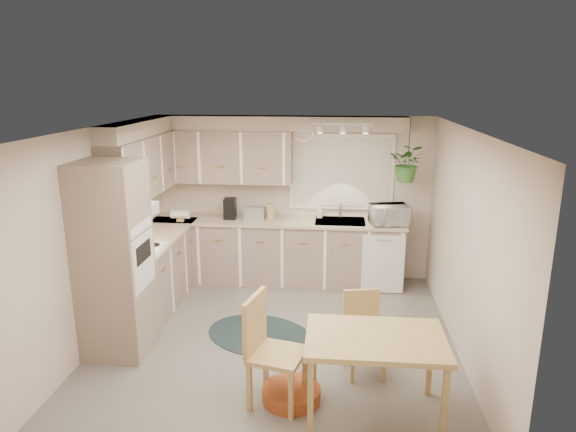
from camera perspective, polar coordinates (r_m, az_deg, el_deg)
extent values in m
plane|color=#5F5A54|center=(6.04, -1.28, -13.66)|extent=(4.20, 4.20, 0.00)
plane|color=silver|center=(5.33, -1.43, 9.64)|extent=(4.20, 4.20, 0.00)
cube|color=#C2B2A0|center=(7.59, 0.57, 2.04)|extent=(4.00, 0.04, 2.40)
cube|color=#C2B2A0|center=(3.65, -5.43, -12.73)|extent=(4.00, 0.04, 2.40)
cube|color=#C2B2A0|center=(6.13, -20.25, -2.02)|extent=(0.04, 4.20, 2.40)
cube|color=#C2B2A0|center=(5.69, 19.09, -3.20)|extent=(0.04, 4.20, 2.40)
cube|color=gray|center=(7.01, -14.42, -5.94)|extent=(0.60, 1.85, 0.90)
cube|color=gray|center=(7.52, -1.17, -4.01)|extent=(3.60, 0.60, 0.90)
cube|color=beige|center=(6.86, -14.59, -2.27)|extent=(0.64, 1.89, 0.04)
cube|color=beige|center=(7.38, -1.20, -0.58)|extent=(3.64, 0.64, 0.04)
cube|color=gray|center=(5.72, -18.77, -4.67)|extent=(0.65, 0.65, 2.10)
cube|color=silver|center=(5.60, -15.77, -4.85)|extent=(0.02, 0.56, 0.58)
cube|color=gray|center=(6.82, -15.80, 5.37)|extent=(0.35, 2.00, 0.75)
cube|color=gray|center=(7.46, -7.27, 6.58)|extent=(2.00, 0.35, 0.75)
cube|color=#C2B2A0|center=(6.77, -16.28, 9.33)|extent=(0.30, 2.00, 0.20)
cube|color=#C2B2A0|center=(7.29, -1.11, 10.27)|extent=(3.60, 0.30, 0.20)
cube|color=silver|center=(6.34, -16.27, -3.57)|extent=(0.52, 0.58, 0.02)
cube|color=silver|center=(6.22, -16.75, 0.42)|extent=(0.40, 0.60, 0.14)
cube|color=white|center=(7.45, 5.94, 4.86)|extent=(1.40, 0.02, 1.00)
cube|color=white|center=(7.46, 5.94, 4.87)|extent=(1.50, 0.02, 1.10)
cube|color=#999BA0|center=(7.34, 5.80, -0.89)|extent=(0.70, 0.48, 0.10)
cube|color=silver|center=(7.22, 10.49, -5.31)|extent=(0.58, 0.02, 0.83)
cube|color=silver|center=(6.84, 6.12, 10.13)|extent=(0.80, 0.04, 0.04)
cylinder|color=#E5BA51|center=(7.39, 1.74, 9.39)|extent=(0.30, 0.03, 0.30)
cube|color=tan|center=(4.77, 9.53, -17.10)|extent=(1.20, 0.81, 0.75)
cube|color=tan|center=(4.78, -1.16, -14.84)|extent=(0.58, 0.58, 1.03)
cube|color=tan|center=(5.32, 8.55, -12.96)|extent=(0.47, 0.47, 0.84)
ellipsoid|color=black|center=(6.16, -3.15, -13.02)|extent=(1.58, 1.41, 0.01)
cylinder|color=#9F381F|center=(5.05, 0.37, -19.15)|extent=(0.62, 0.62, 0.13)
imported|color=silver|center=(7.23, 11.17, 0.38)|extent=(0.56, 0.39, 0.34)
imported|color=silver|center=(7.47, 3.52, 0.07)|extent=(0.08, 0.18, 0.08)
imported|color=#346628|center=(7.12, 13.16, 5.31)|extent=(0.58, 0.62, 0.40)
cube|color=black|center=(7.45, -6.45, 0.83)|extent=(0.18, 0.21, 0.30)
cube|color=#999BA0|center=(7.42, -3.71, 0.37)|extent=(0.31, 0.19, 0.18)
cube|color=tan|center=(7.41, -1.93, 0.52)|extent=(0.11, 0.11, 0.22)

